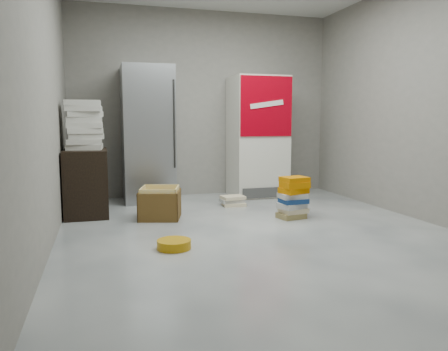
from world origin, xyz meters
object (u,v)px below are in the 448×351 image
coke_cooler (258,137)px  wood_shelf (86,182)px  cardboard_box (160,205)px  steel_fridge (148,135)px  phonebook_stack_main (293,198)px

coke_cooler → wood_shelf: bearing=-163.7°
cardboard_box → steel_fridge: bearing=105.3°
phonebook_stack_main → cardboard_box: 1.57m
coke_cooler → phonebook_stack_main: (-0.14, -1.60, -0.66)m
steel_fridge → wood_shelf: 1.23m
wood_shelf → cardboard_box: size_ratio=1.42×
wood_shelf → phonebook_stack_main: (2.34, -0.88, -0.15)m
coke_cooler → cardboard_box: bearing=-144.4°
coke_cooler → phonebook_stack_main: size_ratio=3.66×
cardboard_box → coke_cooler: bearing=50.8°
coke_cooler → wood_shelf: coke_cooler is taller
wood_shelf → cardboard_box: wood_shelf is taller
steel_fridge → coke_cooler: (1.65, -0.01, -0.05)m
wood_shelf → phonebook_stack_main: bearing=-20.5°
steel_fridge → coke_cooler: size_ratio=1.06×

